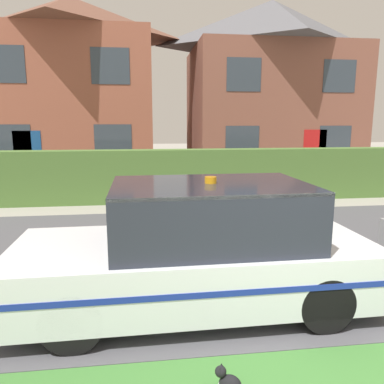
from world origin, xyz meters
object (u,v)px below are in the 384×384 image
at_px(cat, 228,382).
at_px(house_left, 74,88).
at_px(police_car, 199,249).
at_px(house_right, 270,87).

distance_m(cat, house_left, 15.62).
relative_size(police_car, house_left, 0.60).
bearing_deg(police_car, cat, 89.92).
bearing_deg(police_car, house_left, -75.00).
height_order(police_car, house_left, house_left).
distance_m(police_car, house_right, 14.56).
xyz_separation_m(cat, house_right, (5.32, 14.81, 3.92)).
bearing_deg(house_right, house_left, -179.29).
height_order(cat, house_left, house_left).
xyz_separation_m(police_car, cat, (0.02, -1.66, -0.69)).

